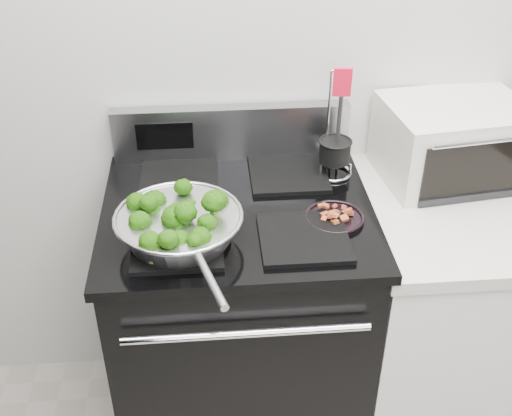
{
  "coord_description": "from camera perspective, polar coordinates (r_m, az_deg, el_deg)",
  "views": [
    {
      "loc": [
        -0.38,
        -0.14,
        1.99
      ],
      "look_at": [
        -0.25,
        1.36,
        0.98
      ],
      "focal_mm": 45.0,
      "sensor_mm": 36.0,
      "label": 1
    }
  ],
  "objects": [
    {
      "name": "back_wall",
      "position": [
        2.03,
        6.34,
        15.28
      ],
      "size": [
        4.0,
        0.02,
        2.7
      ],
      "primitive_type": "cube",
      "color": "#B6B4AC",
      "rests_on": "ground"
    },
    {
      "name": "gas_range",
      "position": [
        2.16,
        -1.46,
        -10.17
      ],
      "size": [
        0.79,
        0.69,
        1.13
      ],
      "color": "black",
      "rests_on": "floor"
    },
    {
      "name": "counter",
      "position": [
        2.31,
        16.04,
        -9.33
      ],
      "size": [
        0.62,
        0.68,
        0.92
      ],
      "color": "white",
      "rests_on": "floor"
    },
    {
      "name": "skillet",
      "position": [
        1.71,
        -6.82,
        -1.54
      ],
      "size": [
        0.35,
        0.54,
        0.07
      ],
      "rotation": [
        0.0,
        0.0,
        0.29
      ],
      "color": "silver",
      "rests_on": "gas_range"
    },
    {
      "name": "broccoli_pile",
      "position": [
        1.71,
        -6.89,
        -0.96
      ],
      "size": [
        0.27,
        0.27,
        0.09
      ],
      "primitive_type": null,
      "color": "black",
      "rests_on": "skillet"
    },
    {
      "name": "bacon_plate",
      "position": [
        1.82,
        7.0,
        -0.61
      ],
      "size": [
        0.17,
        0.17,
        0.04
      ],
      "rotation": [
        0.0,
        0.0,
        -0.38
      ],
      "color": "black",
      "rests_on": "gas_range"
    },
    {
      "name": "utensil_holder",
      "position": [
        2.01,
        6.98,
        4.59
      ],
      "size": [
        0.12,
        0.12,
        0.36
      ],
      "rotation": [
        0.0,
        0.0,
        -0.11
      ],
      "color": "silver",
      "rests_on": "gas_range"
    },
    {
      "name": "toaster_oven",
      "position": [
        2.12,
        17.07,
        5.7
      ],
      "size": [
        0.47,
        0.38,
        0.25
      ],
      "rotation": [
        0.0,
        0.0,
        0.13
      ],
      "color": "silver",
      "rests_on": "counter"
    }
  ]
}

